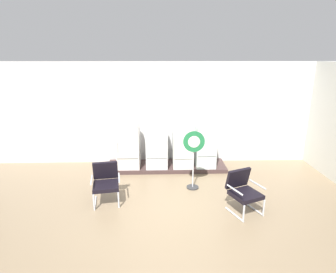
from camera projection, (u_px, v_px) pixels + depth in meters
ground at (170, 227)px, 5.63m from camera, size 12.00×10.00×0.05m
back_wall at (166, 113)px, 8.68m from camera, size 11.76×0.12×3.21m
side_wall_right at (332, 121)px, 7.69m from camera, size 0.16×2.20×3.21m
display_plinth at (166, 166)px, 8.51m from camera, size 3.64×0.95×0.12m
refrigerator_0 at (128, 142)px, 8.15m from camera, size 0.67×0.71×1.49m
refrigerator_1 at (157, 142)px, 8.14m from camera, size 0.64×0.64×1.46m
refrigerator_2 at (183, 144)px, 8.17m from camera, size 0.59×0.62×1.36m
refrigerator_3 at (206, 140)px, 8.18m from camera, size 0.58×0.66×1.57m
armchair_left at (106, 181)px, 6.45m from camera, size 0.73×0.77×0.94m
armchair_right at (243, 190)px, 6.04m from camera, size 0.82×0.86×0.94m
sign_stand at (193, 158)px, 6.99m from camera, size 0.55×0.32×1.56m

